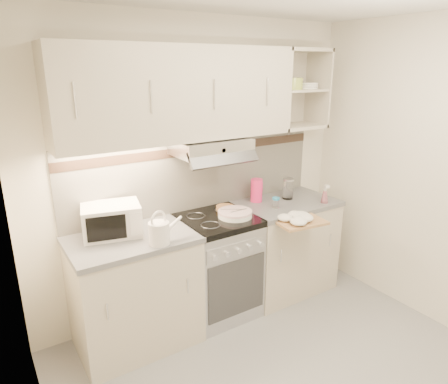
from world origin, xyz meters
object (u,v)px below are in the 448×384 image
object	(u,v)px
plate_stack	(235,214)
cutting_board	(297,220)
glass_jar	(288,189)
spray_bottle	(325,195)
microwave	(112,220)
electric_range	(218,265)
pink_pitcher	(257,190)
watering_can	(160,232)

from	to	relation	value
plate_stack	cutting_board	bearing A→B (deg)	-33.13
glass_jar	spray_bottle	world-z (taller)	glass_jar
microwave	electric_range	bearing A→B (deg)	5.54
electric_range	pink_pitcher	bearing A→B (deg)	15.95
microwave	plate_stack	world-z (taller)	microwave
electric_range	pink_pitcher	world-z (taller)	pink_pitcher
watering_can	pink_pitcher	size ratio (longest dim) A/B	1.35
electric_range	cutting_board	size ratio (longest dim) A/B	2.26
pink_pitcher	spray_bottle	size ratio (longest dim) A/B	1.18
watering_can	spray_bottle	distance (m)	1.63
spray_bottle	electric_range	bearing A→B (deg)	-167.23
spray_bottle	watering_can	bearing A→B (deg)	-155.15
plate_stack	cutting_board	size ratio (longest dim) A/B	0.72
electric_range	plate_stack	xyz separation A→B (m)	(0.13, -0.07, 0.48)
microwave	glass_jar	size ratio (longest dim) A/B	2.38
electric_range	plate_stack	distance (m)	0.50
electric_range	microwave	world-z (taller)	microwave
pink_pitcher	glass_jar	distance (m)	0.31
watering_can	pink_pitcher	bearing A→B (deg)	3.71
electric_range	watering_can	xyz separation A→B (m)	(-0.61, -0.22, 0.54)
watering_can	cutting_board	bearing A→B (deg)	-21.06
electric_range	watering_can	size ratio (longest dim) A/B	3.12
electric_range	watering_can	bearing A→B (deg)	-160.35
electric_range	cutting_board	bearing A→B (deg)	-32.39
microwave	pink_pitcher	distance (m)	1.37
glass_jar	cutting_board	distance (m)	0.50
microwave	cutting_board	xyz separation A→B (m)	(1.41, -0.47, -0.15)
electric_range	cutting_board	distance (m)	0.79
glass_jar	electric_range	bearing A→B (deg)	-176.49
pink_pitcher	watering_can	bearing A→B (deg)	-161.21
spray_bottle	cutting_board	world-z (taller)	spray_bottle
pink_pitcher	cutting_board	world-z (taller)	pink_pitcher
electric_range	glass_jar	xyz separation A→B (m)	(0.81, 0.05, 0.55)
glass_jar	cutting_board	size ratio (longest dim) A/B	0.50
electric_range	microwave	bearing A→B (deg)	172.16
pink_pitcher	cutting_board	bearing A→B (deg)	-84.05
microwave	glass_jar	bearing A→B (deg)	11.08
pink_pitcher	spray_bottle	distance (m)	0.62
glass_jar	spray_bottle	bearing A→B (deg)	-52.58
watering_can	glass_jar	bearing A→B (deg)	-3.62
watering_can	plate_stack	size ratio (longest dim) A/B	1.01
spray_bottle	glass_jar	bearing A→B (deg)	152.35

